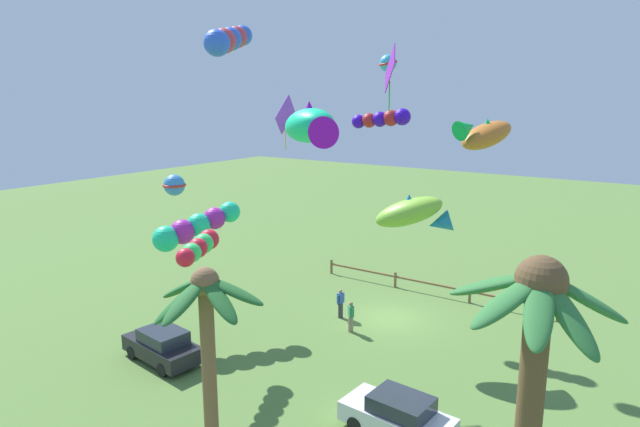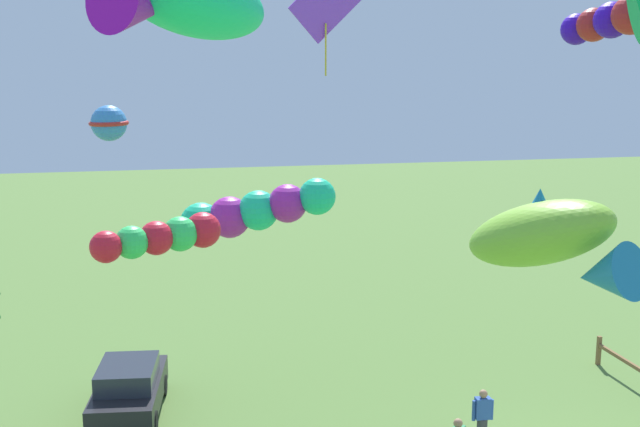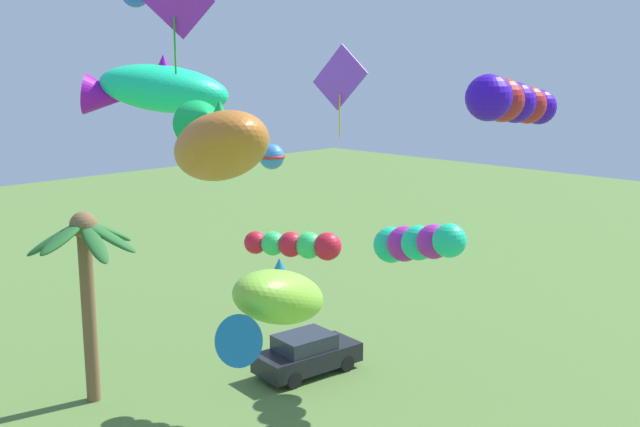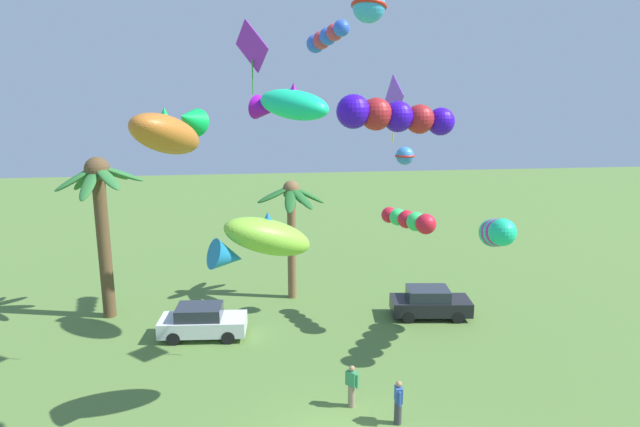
% 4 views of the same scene
% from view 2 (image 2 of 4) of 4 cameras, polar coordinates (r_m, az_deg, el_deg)
% --- Properties ---
extents(parked_car_1, '(4.08, 2.17, 1.51)m').
position_cam_2_polar(parked_car_1, '(22.37, -13.88, -12.42)').
color(parked_car_1, black).
rests_on(parked_car_1, ground).
extents(spectator_0, '(0.26, 0.55, 1.59)m').
position_cam_2_polar(spectator_0, '(20.31, 11.86, -14.60)').
color(spectator_0, '#38383D').
rests_on(spectator_0, ground).
extents(kite_ball_2, '(1.24, 1.24, 0.85)m').
position_cam_2_polar(kite_ball_2, '(19.18, -15.27, 6.43)').
color(kite_ball_2, '#3B84D5').
extents(kite_fish_3, '(3.79, 3.57, 1.71)m').
position_cam_2_polar(kite_fish_3, '(13.69, -9.64, 15.21)').
color(kite_fish_3, '#16E094').
extents(kite_fish_4, '(3.89, 2.75, 2.12)m').
position_cam_2_polar(kite_fish_4, '(14.34, 16.37, -1.77)').
color(kite_fish_4, '#85C739').
extents(kite_diamond_5, '(0.29, 1.75, 2.46)m').
position_cam_2_polar(kite_diamond_5, '(17.74, 0.43, 15.09)').
color(kite_diamond_5, '#923FEA').
extents(kite_tube_7, '(3.20, 1.09, 1.08)m').
position_cam_2_polar(kite_tube_7, '(18.60, 20.99, 13.23)').
color(kite_tube_7, '#340CCA').
extents(kite_tube_8, '(1.91, 3.20, 0.94)m').
position_cam_2_polar(kite_tube_8, '(19.53, -11.51, -1.70)').
color(kite_tube_8, red).
extents(kite_tube_9, '(2.34, 4.43, 2.07)m').
position_cam_2_polar(kite_tube_9, '(22.70, -5.11, 0.10)').
color(kite_tube_9, '#1AD491').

